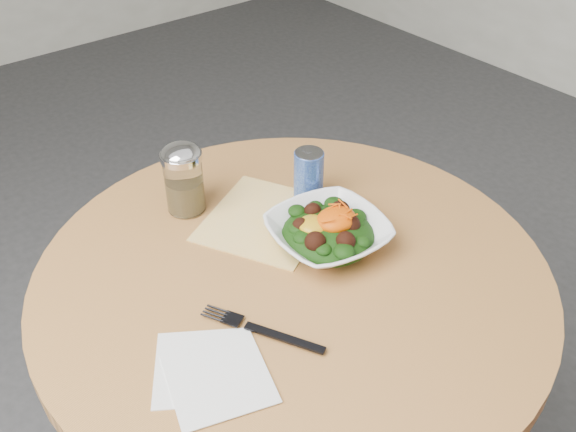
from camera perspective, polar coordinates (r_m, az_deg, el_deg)
name	(u,v)px	position (r m, az deg, el deg)	size (l,w,h in m)	color
table	(292,344)	(1.26, 0.35, -11.33)	(0.90, 0.90, 0.75)	black
cloth_napkin	(266,219)	(1.23, -1.97, -0.30)	(0.23, 0.21, 0.00)	orange
paper_napkins	(211,373)	(0.97, -6.85, -13.66)	(0.20, 0.22, 0.00)	silver
salad_bowl	(328,232)	(1.15, 3.58, -1.46)	(0.23, 0.23, 0.08)	white
fork	(258,329)	(1.01, -2.70, -9.98)	(0.11, 0.20, 0.00)	black
spice_shaker	(184,179)	(1.23, -9.25, 3.23)	(0.08, 0.08, 0.14)	silver
beverage_can	(309,176)	(1.25, 1.84, 3.56)	(0.06, 0.06, 0.11)	#0D1F95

